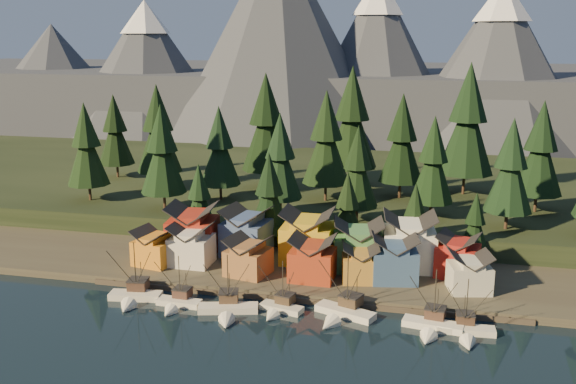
% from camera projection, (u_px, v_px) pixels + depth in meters
% --- Properties ---
extents(ground, '(500.00, 500.00, 0.00)m').
position_uv_depth(ground, '(278.00, 340.00, 100.65)').
color(ground, black).
rests_on(ground, ground).
extents(shore_strip, '(400.00, 50.00, 1.50)m').
position_uv_depth(shore_strip, '(323.00, 253.00, 138.28)').
color(shore_strip, '#3A342A').
rests_on(shore_strip, ground).
extents(hillside, '(420.00, 100.00, 6.00)m').
position_uv_depth(hillside, '(354.00, 190.00, 185.01)').
color(hillside, black).
rests_on(hillside, ground).
extents(dock, '(80.00, 4.00, 1.00)m').
position_uv_depth(dock, '(300.00, 297.00, 116.13)').
color(dock, '#4F4538').
rests_on(dock, ground).
extents(mountain_ridge, '(560.00, 190.00, 90.00)m').
position_uv_depth(mountain_ridge, '(381.00, 80.00, 297.27)').
color(mountain_ridge, '#434756').
rests_on(mountain_ridge, ground).
extents(boat_0, '(9.96, 10.60, 11.76)m').
position_uv_depth(boat_0, '(133.00, 289.00, 114.91)').
color(boat_0, beige).
rests_on(boat_0, ground).
extents(boat_1, '(8.20, 8.87, 10.07)m').
position_uv_depth(boat_1, '(177.00, 296.00, 112.49)').
color(boat_1, silver).
rests_on(boat_1, ground).
extents(boat_2, '(11.01, 11.54, 11.29)m').
position_uv_depth(boat_2, '(228.00, 303.00, 109.53)').
color(boat_2, beige).
rests_on(boat_2, ground).
extents(boat_3, '(8.19, 8.71, 10.00)m').
position_uv_depth(boat_3, '(279.00, 302.00, 110.24)').
color(boat_3, beige).
rests_on(boat_3, ground).
extents(boat_4, '(11.14, 11.57, 11.79)m').
position_uv_depth(boat_4, '(342.00, 306.00, 108.14)').
color(boat_4, beige).
rests_on(boat_4, ground).
extents(boat_5, '(10.35, 11.00, 11.05)m').
position_uv_depth(boat_5, '(432.00, 319.00, 103.38)').
color(boat_5, white).
rests_on(boat_5, ground).
extents(boat_6, '(9.65, 10.43, 10.03)m').
position_uv_depth(boat_6, '(467.00, 325.00, 101.78)').
color(boat_6, beige).
rests_on(boat_6, ground).
extents(house_front_0, '(8.54, 8.22, 7.34)m').
position_uv_depth(house_front_0, '(154.00, 246.00, 128.87)').
color(house_front_0, orange).
rests_on(house_front_0, shore_strip).
extents(house_front_1, '(8.06, 7.74, 8.33)m').
position_uv_depth(house_front_1, '(191.00, 243.00, 128.79)').
color(house_front_1, silver).
rests_on(house_front_1, shore_strip).
extents(house_front_2, '(9.02, 9.06, 7.41)m').
position_uv_depth(house_front_2, '(248.00, 255.00, 123.41)').
color(house_front_2, brown).
rests_on(house_front_2, shore_strip).
extents(house_front_3, '(8.36, 7.98, 8.38)m').
position_uv_depth(house_front_3, '(313.00, 257.00, 120.90)').
color(house_front_3, '#983117').
rests_on(house_front_3, shore_strip).
extents(house_front_4, '(7.97, 8.40, 6.92)m').
position_uv_depth(house_front_4, '(360.00, 262.00, 120.62)').
color(house_front_4, '#B47F2E').
rests_on(house_front_4, shore_strip).
extents(house_front_5, '(9.66, 9.06, 8.78)m').
position_uv_depth(house_front_5, '(394.00, 257.00, 120.06)').
color(house_front_5, '#334F78').
rests_on(house_front_5, shore_strip).
extents(house_front_6, '(8.44, 8.14, 7.16)m').
position_uv_depth(house_front_6, '(470.00, 271.00, 115.44)').
color(house_front_6, beige).
rests_on(house_front_6, shore_strip).
extents(house_back_0, '(10.86, 10.52, 10.73)m').
position_uv_depth(house_back_0, '(193.00, 228.00, 134.52)').
color(house_back_0, maroon).
rests_on(house_back_0, shore_strip).
extents(house_back_1, '(10.27, 10.36, 10.10)m').
position_uv_depth(house_back_1, '(246.00, 231.00, 134.10)').
color(house_back_1, '#364C81').
rests_on(house_back_1, shore_strip).
extents(house_back_2, '(10.33, 9.50, 10.85)m').
position_uv_depth(house_back_2, '(307.00, 235.00, 129.97)').
color(house_back_2, gold).
rests_on(house_back_2, shore_strip).
extents(house_back_3, '(10.96, 10.11, 9.76)m').
position_uv_depth(house_back_3, '(358.00, 243.00, 126.35)').
color(house_back_3, '#47834A').
rests_on(house_back_3, shore_strip).
extents(house_back_4, '(11.20, 10.85, 11.02)m').
position_uv_depth(house_back_4, '(409.00, 240.00, 126.48)').
color(house_back_4, white).
rests_on(house_back_4, shore_strip).
extents(house_back_5, '(9.03, 9.10, 8.35)m').
position_uv_depth(house_back_5, '(458.00, 254.00, 122.43)').
color(house_back_5, maroon).
rests_on(house_back_5, shore_strip).
extents(tree_hill_0, '(10.60, 10.60, 24.69)m').
position_uv_depth(tree_hill_0, '(87.00, 147.00, 158.88)').
color(tree_hill_0, '#332319').
rests_on(tree_hill_0, hillside).
extents(tree_hill_1, '(12.10, 12.10, 28.18)m').
position_uv_depth(tree_hill_1, '(158.00, 132.00, 170.89)').
color(tree_hill_1, '#332319').
rests_on(tree_hill_1, hillside).
extents(tree_hill_2, '(10.82, 10.82, 25.21)m').
position_uv_depth(tree_hill_2, '(162.00, 153.00, 150.16)').
color(tree_hill_2, '#332319').
rests_on(tree_hill_2, hillside).
extents(tree_hill_3, '(10.20, 10.20, 23.75)m').
position_uv_depth(tree_hill_3, '(220.00, 149.00, 159.48)').
color(tree_hill_3, '#332319').
rests_on(tree_hill_3, hillside).
extents(tree_hill_4, '(13.36, 13.36, 31.12)m').
position_uv_depth(tree_hill_4, '(266.00, 126.00, 170.92)').
color(tree_hill_4, '#332319').
rests_on(tree_hill_4, hillside).
extents(tree_hill_5, '(10.19, 10.19, 23.73)m').
position_uv_depth(tree_hill_5, '(280.00, 160.00, 146.04)').
color(tree_hill_5, '#332319').
rests_on(tree_hill_5, hillside).
extents(tree_hill_6, '(11.91, 11.91, 27.74)m').
position_uv_depth(tree_hill_6, '(326.00, 141.00, 157.92)').
color(tree_hill_6, '#332319').
rests_on(tree_hill_6, hillside).
extents(tree_hill_7, '(9.33, 9.33, 21.74)m').
position_uv_depth(tree_hill_7, '(358.00, 170.00, 140.42)').
color(tree_hill_7, '#332319').
rests_on(tree_hill_7, hillside).
extents(tree_hill_8, '(11.46, 11.46, 26.70)m').
position_uv_depth(tree_hill_8, '(402.00, 141.00, 160.69)').
color(tree_hill_8, '#332319').
rests_on(tree_hill_8, hillside).
extents(tree_hill_9, '(10.04, 10.04, 23.40)m').
position_uv_depth(tree_hill_9, '(433.00, 163.00, 143.28)').
color(tree_hill_9, '#332319').
rests_on(tree_hill_9, hillside).
extents(tree_hill_10, '(14.65, 14.65, 34.14)m').
position_uv_depth(tree_hill_10, '(468.00, 123.00, 163.73)').
color(tree_hill_10, '#332319').
rests_on(tree_hill_10, hillside).
extents(tree_hill_11, '(10.33, 10.33, 24.06)m').
position_uv_depth(tree_hill_11, '(510.00, 169.00, 134.92)').
color(tree_hill_11, '#332319').
rests_on(tree_hill_11, hillside).
extents(tree_hill_12, '(11.29, 11.29, 26.30)m').
position_uv_depth(tree_hill_12, '(540.00, 152.00, 147.98)').
color(tree_hill_12, '#332319').
rests_on(tree_hill_12, hillside).
extents(tree_hill_15, '(14.07, 14.07, 32.78)m').
position_uv_depth(tree_hill_15, '(352.00, 121.00, 172.45)').
color(tree_hill_15, '#332319').
rests_on(tree_hill_15, hillside).
extents(tree_hill_16, '(10.41, 10.41, 24.26)m').
position_uv_depth(tree_hill_16, '(115.00, 132.00, 184.84)').
color(tree_hill_16, '#332319').
rests_on(tree_hill_16, hillside).
extents(tree_shore_0, '(7.61, 7.61, 17.72)m').
position_uv_depth(tree_shore_0, '(199.00, 199.00, 141.99)').
color(tree_shore_0, '#332319').
rests_on(tree_shore_0, shore_strip).
extents(tree_shore_1, '(9.02, 9.02, 21.00)m').
position_uv_depth(tree_shore_1, '(269.00, 195.00, 138.02)').
color(tree_shore_1, '#332319').
rests_on(tree_shore_1, shore_strip).
extents(tree_shore_2, '(7.53, 7.53, 17.53)m').
position_uv_depth(tree_shore_2, '(347.00, 209.00, 134.71)').
color(tree_shore_2, '#332319').
rests_on(tree_shore_2, shore_strip).
extents(tree_shore_3, '(6.81, 6.81, 15.86)m').
position_uv_depth(tree_shore_3, '(415.00, 217.00, 131.83)').
color(tree_shore_3, '#332319').
rests_on(tree_shore_3, shore_strip).
extents(tree_shore_4, '(6.25, 6.25, 14.56)m').
position_uv_depth(tree_shore_4, '(475.00, 224.00, 129.34)').
color(tree_shore_4, '#332319').
rests_on(tree_shore_4, shore_strip).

